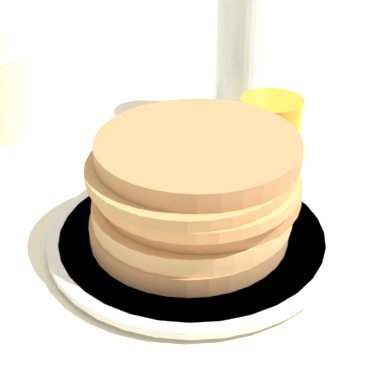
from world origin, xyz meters
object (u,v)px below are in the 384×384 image
plate (192,236)px  pancake_stack (194,189)px  cream_jug (3,87)px  juice_glass (270,129)px  water_bottle_near (243,38)px

plate → pancake_stack: (-0.00, 0.00, 0.05)m
plate → cream_jug: (-0.24, -0.23, 0.05)m
plate → cream_jug: size_ratio=2.04×
plate → juice_glass: (-0.17, 0.08, 0.03)m
juice_glass → cream_jug: cream_jug is taller
plate → cream_jug: 0.33m
juice_glass → cream_jug: 0.32m
juice_glass → plate: bearing=-26.9°
water_bottle_near → juice_glass: bearing=12.4°
pancake_stack → plate: bearing=-66.1°
plate → pancake_stack: pancake_stack is taller
pancake_stack → juice_glass: 0.19m
pancake_stack → water_bottle_near: (-0.29, 0.06, 0.04)m
pancake_stack → water_bottle_near: water_bottle_near is taller
juice_glass → pancake_stack: bearing=-26.5°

